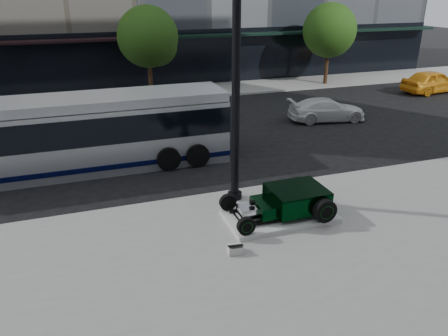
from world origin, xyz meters
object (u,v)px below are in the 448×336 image
object	(u,v)px
hot_rod	(290,200)
lamppost	(236,80)
white_sedan	(327,110)
yellow_taxi	(433,81)
transit_bus	(75,134)

from	to	relation	value
hot_rod	lamppost	distance (m)	4.07
hot_rod	lamppost	xyz separation A→B (m)	(-1.17, 1.78, 3.46)
white_sedan	yellow_taxi	world-z (taller)	yellow_taxi
hot_rod	yellow_taxi	world-z (taller)	yellow_taxi
lamppost	transit_bus	bearing A→B (deg)	136.19
lamppost	transit_bus	xyz separation A→B (m)	(-4.93, 4.73, -2.67)
lamppost	transit_bus	distance (m)	7.33
hot_rod	transit_bus	xyz separation A→B (m)	(-6.10, 6.51, 0.79)
lamppost	yellow_taxi	bearing A→B (deg)	30.76
lamppost	white_sedan	world-z (taller)	lamppost
hot_rod	white_sedan	size ratio (longest dim) A/B	0.77
hot_rod	yellow_taxi	size ratio (longest dim) A/B	0.71
lamppost	yellow_taxi	xyz separation A→B (m)	(18.63, 11.09, -3.39)
yellow_taxi	lamppost	bearing A→B (deg)	115.60
hot_rod	lamppost	bearing A→B (deg)	123.42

